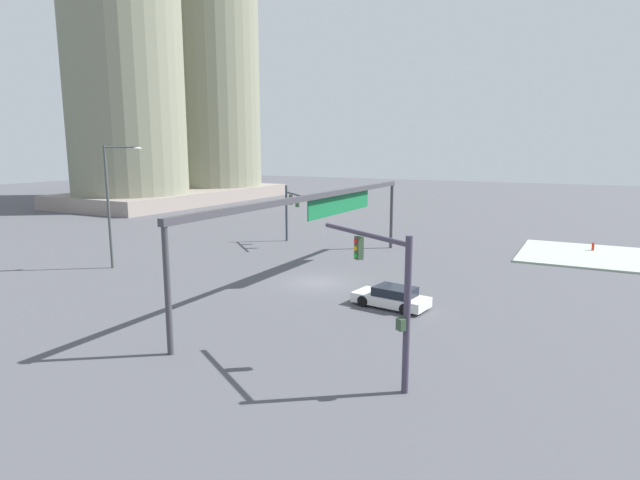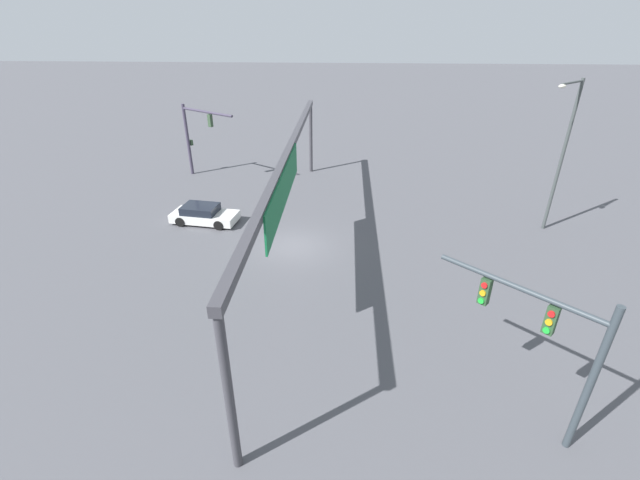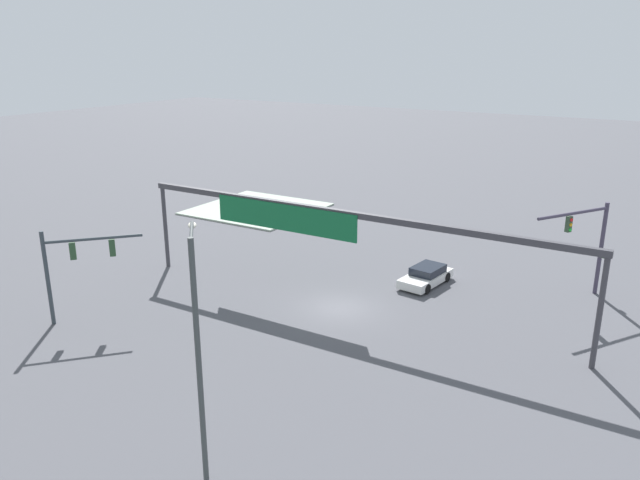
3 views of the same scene
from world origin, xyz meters
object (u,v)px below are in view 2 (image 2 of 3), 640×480
Objects in this scene: traffic_signal_near_corner at (196,130)px; sedan_car_approaching at (204,215)px; traffic_signal_opposite_side at (550,335)px; streetlamp_curved_arm at (562,149)px.

sedan_car_approaching is (9.15, 3.04, -3.38)m from traffic_signal_near_corner.
traffic_signal_opposite_side is at bearing -20.04° from traffic_signal_near_corner.
streetlamp_curved_arm is at bearing 12.65° from traffic_signal_near_corner.
traffic_signal_near_corner reaches higher than traffic_signal_opposite_side.
streetlamp_curved_arm is 22.51m from sedan_car_approaching.
streetlamp_curved_arm reaches higher than traffic_signal_near_corner.
streetlamp_curved_arm is at bearing 8.42° from sedan_car_approaching.
sedan_car_approaching is (-14.78, -15.56, -3.08)m from traffic_signal_opposite_side.
traffic_signal_near_corner reaches higher than sedan_car_approaching.
streetlamp_curved_arm reaches higher than sedan_car_approaching.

